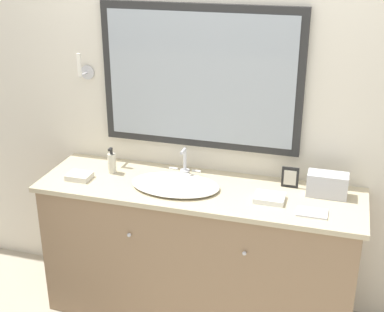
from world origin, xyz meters
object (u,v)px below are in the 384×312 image
(sink_basin, at_px, (176,184))
(picture_frame, at_px, (290,177))
(soap_bottle, at_px, (112,163))
(appliance_box, at_px, (327,185))

(sink_basin, distance_m, picture_frame, 0.68)
(sink_basin, relative_size, soap_bottle, 3.16)
(appliance_box, bearing_deg, picture_frame, 166.92)
(soap_bottle, xyz_separation_m, appliance_box, (1.31, 0.05, -0.00))
(appliance_box, xyz_separation_m, picture_frame, (-0.22, 0.05, -0.00))
(soap_bottle, bearing_deg, picture_frame, 5.48)
(soap_bottle, relative_size, picture_frame, 1.32)
(sink_basin, distance_m, soap_bottle, 0.45)
(soap_bottle, relative_size, appliance_box, 0.74)
(soap_bottle, distance_m, picture_frame, 1.10)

